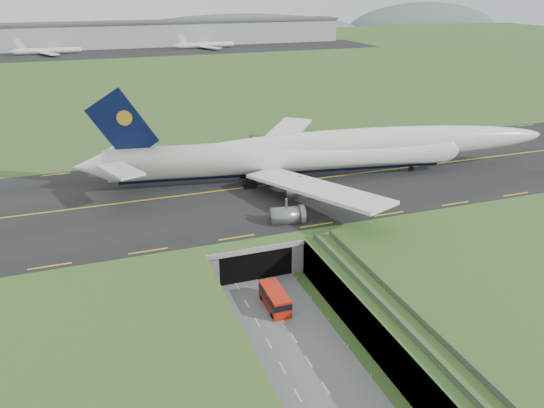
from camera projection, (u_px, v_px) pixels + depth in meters
name	position (u px, v px, depth m)	size (l,w,h in m)	color
ground	(274.00, 307.00, 77.51)	(900.00, 900.00, 0.00)	#375D25
airfield_deck	(274.00, 290.00, 76.35)	(800.00, 800.00, 6.00)	gray
trench_road	(292.00, 337.00, 70.95)	(12.00, 75.00, 0.20)	slate
taxiway	(217.00, 191.00, 103.85)	(800.00, 44.00, 0.18)	black
tunnel_portal	(241.00, 239.00, 90.75)	(17.00, 22.30, 6.00)	gray
guideway	(416.00, 338.00, 62.24)	(3.00, 53.00, 7.05)	#A8A8A3
jumbo_jet	(319.00, 152.00, 109.05)	(99.21, 62.43, 20.90)	white
shuttle_tram	(275.00, 299.00, 76.71)	(2.79, 7.13, 2.92)	red
cargo_terminal	(113.00, 34.00, 332.36)	(320.00, 67.00, 15.60)	#B2B2B2
distant_hills	(179.00, 41.00, 472.76)	(700.00, 91.00, 60.00)	#52625C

